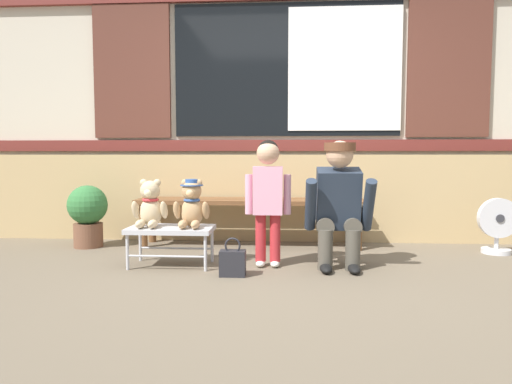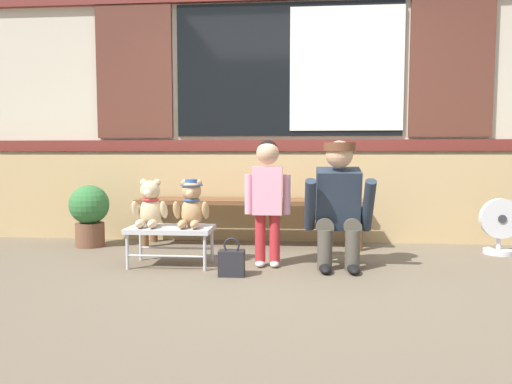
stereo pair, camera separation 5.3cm
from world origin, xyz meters
TOP-DOWN VIEW (x-y plane):
  - ground_plane at (0.00, 0.00)m, footprint 60.00×60.00m
  - brick_low_wall at (0.00, 1.43)m, footprint 7.12×0.25m
  - shop_facade at (0.00, 1.94)m, footprint 7.27×0.26m
  - wooden_bench_long at (-0.33, 1.06)m, footprint 2.10×0.40m
  - small_display_bench at (-0.87, 0.24)m, footprint 0.64×0.36m
  - teddy_bear_plain at (-1.03, 0.24)m, footprint 0.28×0.26m
  - teddy_bear_with_hat at (-0.71, 0.24)m, footprint 0.28×0.27m
  - child_standing at (-0.13, 0.27)m, footprint 0.35×0.18m
  - adult_crouching at (0.41, 0.27)m, footprint 0.50×0.49m
  - handbag_on_ground at (-0.36, -0.03)m, footprint 0.18×0.11m
  - potted_plant at (-1.82, 0.91)m, footprint 0.36×0.36m
  - floor_fan at (1.82, 0.86)m, footprint 0.34×0.24m

SIDE VIEW (x-z plane):
  - ground_plane at x=0.00m, z-range 0.00..0.00m
  - handbag_on_ground at x=-0.36m, z-range -0.04..0.23m
  - floor_fan at x=1.82m, z-range 0.00..0.48m
  - small_display_bench at x=-0.87m, z-range 0.12..0.42m
  - potted_plant at x=-1.82m, z-range 0.04..0.61m
  - wooden_bench_long at x=-0.33m, z-range 0.15..0.59m
  - brick_low_wall at x=0.00m, z-range 0.00..0.85m
  - teddy_bear_plain at x=-1.03m, z-range 0.28..0.65m
  - teddy_bear_with_hat at x=-0.71m, z-range 0.29..0.65m
  - adult_crouching at x=0.41m, z-range 0.01..0.96m
  - child_standing at x=-0.13m, z-range 0.11..1.07m
  - shop_facade at x=0.00m, z-range 0.01..3.44m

